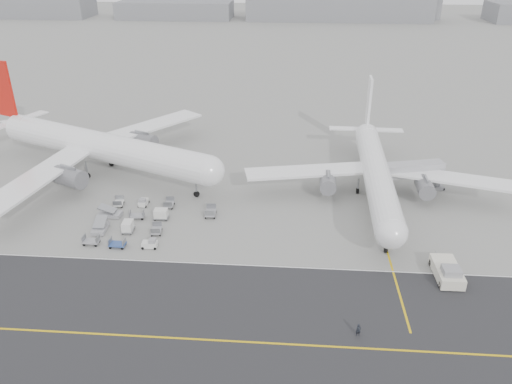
# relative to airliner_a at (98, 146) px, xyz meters

# --- Properties ---
(ground) EXTENTS (700.00, 700.00, 0.00)m
(ground) POSITION_rel_airliner_a_xyz_m (24.63, -28.79, -5.94)
(ground) COLOR gray
(ground) RESTS_ON ground
(taxiway) EXTENTS (220.00, 59.00, 0.03)m
(taxiway) POSITION_rel_airliner_a_xyz_m (29.65, -46.77, -5.93)
(taxiway) COLOR #2C2C2F
(taxiway) RESTS_ON ground
(horizon_buildings) EXTENTS (520.00, 28.00, 28.00)m
(horizon_buildings) POSITION_rel_airliner_a_xyz_m (54.63, 231.21, -5.94)
(horizon_buildings) COLOR gray
(horizon_buildings) RESTS_ON ground
(airliner_a) EXTENTS (56.50, 55.23, 20.62)m
(airliner_a) POSITION_rel_airliner_a_xyz_m (0.00, 0.00, 0.00)
(airliner_a) COLOR white
(airliner_a) RESTS_ON ground
(airliner_b) EXTENTS (49.07, 49.68, 17.13)m
(airliner_b) POSITION_rel_airliner_a_xyz_m (55.01, -6.09, -1.00)
(airliner_b) COLOR white
(airliner_b) RESTS_ON ground
(pushback_tug) EXTENTS (3.46, 9.19, 2.63)m
(pushback_tug) POSITION_rel_airliner_a_xyz_m (61.95, -31.87, -4.86)
(pushback_tug) COLOR silver
(pushback_tug) RESTS_ON ground
(jet_bridge) EXTENTS (15.90, 6.69, 5.94)m
(jet_bridge) POSITION_rel_airliner_a_xyz_m (61.06, -4.16, -1.79)
(jet_bridge) COLOR gray
(jet_bridge) RESTS_ON ground
(gse_cluster) EXTENTS (18.23, 21.90, 1.95)m
(gse_cluster) POSITION_rel_airliner_a_xyz_m (12.77, -20.58, -5.94)
(gse_cluster) COLOR gray
(gse_cluster) RESTS_ON ground
(stray_dolly) EXTENTS (1.87, 2.92, 1.76)m
(stray_dolly) POSITION_rel_airliner_a_xyz_m (25.54, -16.52, -5.94)
(stray_dolly) COLOR silver
(stray_dolly) RESTS_ON ground
(ground_crew_a) EXTENTS (0.71, 0.53, 1.76)m
(ground_crew_a) POSITION_rel_airliner_a_xyz_m (48.10, -44.70, -5.06)
(ground_crew_a) COLOR black
(ground_crew_a) RESTS_ON ground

